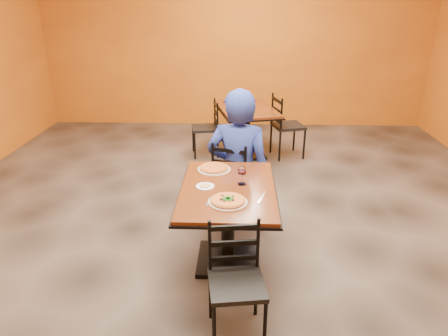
{
  "coord_description": "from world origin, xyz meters",
  "views": [
    {
      "loc": [
        0.09,
        -3.68,
        2.25
      ],
      "look_at": [
        -0.04,
        -0.3,
        0.85
      ],
      "focal_mm": 32.91,
      "sensor_mm": 36.0,
      "label": 1
    }
  ],
  "objects_px": {
    "chair_main_near": "(237,285)",
    "diner": "(239,156)",
    "table_second": "(246,121)",
    "plate_main": "(228,202)",
    "pizza_far": "(214,168)",
    "chair_second_left": "(205,128)",
    "wine_glass": "(242,175)",
    "pizza_main": "(228,200)",
    "side_plate": "(205,186)",
    "chair_main_far": "(233,177)",
    "chair_second_right": "(288,126)",
    "plate_far": "(214,169)",
    "table_main": "(228,208)"
  },
  "relations": [
    {
      "from": "table_main",
      "to": "chair_main_near",
      "type": "xyz_separation_m",
      "value": [
        0.09,
        -0.88,
        -0.14
      ]
    },
    {
      "from": "chair_second_right",
      "to": "wine_glass",
      "type": "xyz_separation_m",
      "value": [
        -0.71,
        -2.71,
        0.37
      ]
    },
    {
      "from": "chair_main_far",
      "to": "chair_second_left",
      "type": "bearing_deg",
      "value": -60.65
    },
    {
      "from": "pizza_main",
      "to": "wine_glass",
      "type": "height_order",
      "value": "wine_glass"
    },
    {
      "from": "pizza_main",
      "to": "chair_main_far",
      "type": "bearing_deg",
      "value": 88.87
    },
    {
      "from": "pizza_main",
      "to": "side_plate",
      "type": "distance_m",
      "value": 0.35
    },
    {
      "from": "pizza_far",
      "to": "chair_main_far",
      "type": "bearing_deg",
      "value": 72.54
    },
    {
      "from": "chair_main_far",
      "to": "side_plate",
      "type": "distance_m",
      "value": 1.02
    },
    {
      "from": "plate_far",
      "to": "side_plate",
      "type": "relative_size",
      "value": 1.94
    },
    {
      "from": "plate_main",
      "to": "wine_glass",
      "type": "distance_m",
      "value": 0.38
    },
    {
      "from": "chair_main_far",
      "to": "plate_main",
      "type": "bearing_deg",
      "value": 104.07
    },
    {
      "from": "diner",
      "to": "pizza_far",
      "type": "bearing_deg",
      "value": 73.88
    },
    {
      "from": "table_main",
      "to": "chair_main_near",
      "type": "relative_size",
      "value": 1.46
    },
    {
      "from": "plate_main",
      "to": "pizza_far",
      "type": "distance_m",
      "value": 0.69
    },
    {
      "from": "chair_second_right",
      "to": "plate_far",
      "type": "distance_m",
      "value": 2.6
    },
    {
      "from": "chair_main_near",
      "to": "diner",
      "type": "distance_m",
      "value": 1.76
    },
    {
      "from": "chair_second_left",
      "to": "diner",
      "type": "distance_m",
      "value": 2.03
    },
    {
      "from": "chair_main_far",
      "to": "plate_main",
      "type": "distance_m",
      "value": 1.27
    },
    {
      "from": "chair_second_right",
      "to": "side_plate",
      "type": "xyz_separation_m",
      "value": [
        -1.02,
        -2.79,
        0.28
      ]
    },
    {
      "from": "diner",
      "to": "chair_second_left",
      "type": "bearing_deg",
      "value": -64.66
    },
    {
      "from": "pizza_main",
      "to": "side_plate",
      "type": "bearing_deg",
      "value": 125.64
    },
    {
      "from": "chair_second_left",
      "to": "pizza_main",
      "type": "xyz_separation_m",
      "value": [
        0.44,
        -3.07,
        0.35
      ]
    },
    {
      "from": "chair_main_near",
      "to": "chair_main_far",
      "type": "bearing_deg",
      "value": 83.71
    },
    {
      "from": "chair_second_left",
      "to": "plate_main",
      "type": "bearing_deg",
      "value": -2.27
    },
    {
      "from": "chair_second_right",
      "to": "side_plate",
      "type": "relative_size",
      "value": 5.92
    },
    {
      "from": "plate_main",
      "to": "pizza_far",
      "type": "xyz_separation_m",
      "value": [
        -0.15,
        0.67,
        0.02
      ]
    },
    {
      "from": "pizza_main",
      "to": "side_plate",
      "type": "relative_size",
      "value": 1.77
    },
    {
      "from": "table_second",
      "to": "side_plate",
      "type": "xyz_separation_m",
      "value": [
        -0.39,
        -2.79,
        0.2
      ]
    },
    {
      "from": "table_main",
      "to": "chair_main_near",
      "type": "distance_m",
      "value": 0.89
    },
    {
      "from": "chair_second_right",
      "to": "side_plate",
      "type": "distance_m",
      "value": 2.98
    },
    {
      "from": "diner",
      "to": "plate_far",
      "type": "relative_size",
      "value": 4.64
    },
    {
      "from": "chair_second_right",
      "to": "chair_main_near",
      "type": "bearing_deg",
      "value": 152.83
    },
    {
      "from": "plate_far",
      "to": "diner",
      "type": "bearing_deg",
      "value": 63.53
    },
    {
      "from": "table_main",
      "to": "chair_second_left",
      "type": "relative_size",
      "value": 1.45
    },
    {
      "from": "chair_main_far",
      "to": "wine_glass",
      "type": "xyz_separation_m",
      "value": [
        0.09,
        -0.87,
        0.41
      ]
    },
    {
      "from": "chair_second_right",
      "to": "table_main",
      "type": "bearing_deg",
      "value": 147.73
    },
    {
      "from": "chair_second_left",
      "to": "chair_second_right",
      "type": "distance_m",
      "value": 1.26
    },
    {
      "from": "diner",
      "to": "pizza_main",
      "type": "height_order",
      "value": "diner"
    },
    {
      "from": "chair_second_left",
      "to": "side_plate",
      "type": "xyz_separation_m",
      "value": [
        0.24,
        -2.79,
        0.33
      ]
    },
    {
      "from": "plate_far",
      "to": "wine_glass",
      "type": "bearing_deg",
      "value": -50.43
    },
    {
      "from": "chair_second_right",
      "to": "chair_main_far",
      "type": "bearing_deg",
      "value": 140.86
    },
    {
      "from": "chair_second_right",
      "to": "plate_main",
      "type": "bearing_deg",
      "value": 149.27
    },
    {
      "from": "wine_glass",
      "to": "pizza_main",
      "type": "bearing_deg",
      "value": -107.39
    },
    {
      "from": "chair_main_near",
      "to": "chair_main_far",
      "type": "distance_m",
      "value": 1.83
    },
    {
      "from": "table_main",
      "to": "chair_second_right",
      "type": "relative_size",
      "value": 1.3
    },
    {
      "from": "diner",
      "to": "pizza_main",
      "type": "bearing_deg",
      "value": 96.37
    },
    {
      "from": "chair_second_left",
      "to": "wine_glass",
      "type": "distance_m",
      "value": 2.8
    },
    {
      "from": "plate_main",
      "to": "plate_far",
      "type": "bearing_deg",
      "value": 102.66
    },
    {
      "from": "table_second",
      "to": "diner",
      "type": "relative_size",
      "value": 0.93
    },
    {
      "from": "side_plate",
      "to": "chair_second_right",
      "type": "bearing_deg",
      "value": 69.85
    }
  ]
}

